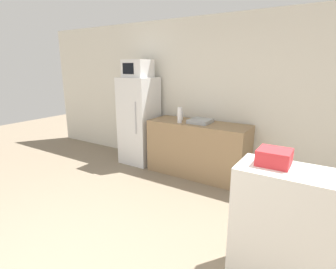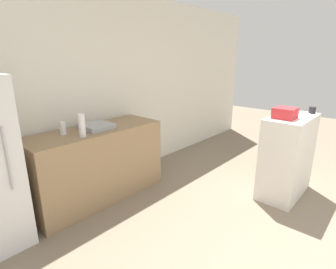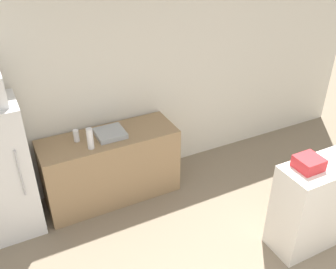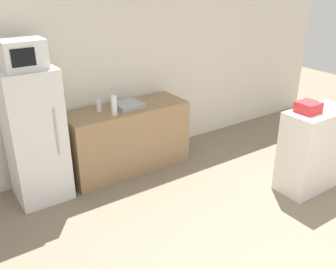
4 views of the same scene
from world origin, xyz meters
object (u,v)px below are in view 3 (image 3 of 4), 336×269
refrigerator (2,171)px  bottle_tall (90,139)px  bottle_short (76,136)px  basket (309,163)px

refrigerator → bottle_tall: 1.00m
bottle_tall → bottle_short: size_ratio=1.73×
bottle_short → basket: size_ratio=0.60×
bottle_short → bottle_tall: bearing=-65.5°
refrigerator → bottle_short: size_ratio=10.89×
basket → bottle_short: bearing=136.4°
bottle_tall → refrigerator: bearing=171.2°
bottle_tall → basket: 2.33m
refrigerator → bottle_tall: bearing=-8.8°
refrigerator → basket: (2.71, -1.69, 0.30)m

